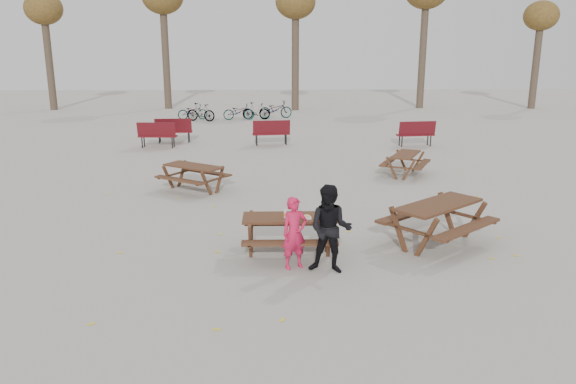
{
  "coord_description": "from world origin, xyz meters",
  "views": [
    {
      "loc": [
        -0.27,
        -10.37,
        4.03
      ],
      "look_at": [
        0.0,
        1.0,
        1.0
      ],
      "focal_mm": 35.0,
      "sensor_mm": 36.0,
      "label": 1
    }
  ],
  "objects_px": {
    "food_tray": "(307,218)",
    "soda_bottle": "(285,214)",
    "child": "(295,233)",
    "picnic_table_east": "(437,224)",
    "picnic_table_north": "(194,178)",
    "main_picnic_table": "(289,226)",
    "picnic_table_far": "(405,164)",
    "adult": "(330,229)"
  },
  "relations": [
    {
      "from": "main_picnic_table",
      "to": "soda_bottle",
      "type": "xyz_separation_m",
      "value": [
        -0.07,
        -0.07,
        0.26
      ]
    },
    {
      "from": "adult",
      "to": "picnic_table_north",
      "type": "height_order",
      "value": "adult"
    },
    {
      "from": "child",
      "to": "picnic_table_far",
      "type": "xyz_separation_m",
      "value": [
        3.73,
        7.42,
        -0.33
      ]
    },
    {
      "from": "picnic_table_east",
      "to": "picnic_table_north",
      "type": "relative_size",
      "value": 1.21
    },
    {
      "from": "child",
      "to": "picnic_table_far",
      "type": "distance_m",
      "value": 8.31
    },
    {
      "from": "main_picnic_table",
      "to": "child",
      "type": "relative_size",
      "value": 1.34
    },
    {
      "from": "food_tray",
      "to": "picnic_table_north",
      "type": "height_order",
      "value": "food_tray"
    },
    {
      "from": "main_picnic_table",
      "to": "adult",
      "type": "bearing_deg",
      "value": -51.42
    },
    {
      "from": "main_picnic_table",
      "to": "adult",
      "type": "xyz_separation_m",
      "value": [
        0.71,
        -0.89,
        0.22
      ]
    },
    {
      "from": "picnic_table_north",
      "to": "picnic_table_east",
      "type": "bearing_deg",
      "value": -4.83
    },
    {
      "from": "main_picnic_table",
      "to": "picnic_table_north",
      "type": "xyz_separation_m",
      "value": [
        -2.55,
        4.98,
        -0.22
      ]
    },
    {
      "from": "food_tray",
      "to": "adult",
      "type": "xyz_separation_m",
      "value": [
        0.38,
        -0.74,
        0.02
      ]
    },
    {
      "from": "child",
      "to": "soda_bottle",
      "type": "bearing_deg",
      "value": 80.98
    },
    {
      "from": "child",
      "to": "picnic_table_north",
      "type": "relative_size",
      "value": 0.8
    },
    {
      "from": "food_tray",
      "to": "adult",
      "type": "bearing_deg",
      "value": -62.5
    },
    {
      "from": "food_tray",
      "to": "adult",
      "type": "distance_m",
      "value": 0.83
    },
    {
      "from": "main_picnic_table",
      "to": "child",
      "type": "height_order",
      "value": "child"
    },
    {
      "from": "main_picnic_table",
      "to": "soda_bottle",
      "type": "bearing_deg",
      "value": -135.47
    },
    {
      "from": "adult",
      "to": "picnic_table_east",
      "type": "height_order",
      "value": "adult"
    },
    {
      "from": "child",
      "to": "picnic_table_far",
      "type": "height_order",
      "value": "child"
    },
    {
      "from": "picnic_table_east",
      "to": "picnic_table_north",
      "type": "height_order",
      "value": "picnic_table_east"
    },
    {
      "from": "child",
      "to": "food_tray",
      "type": "bearing_deg",
      "value": 42.02
    },
    {
      "from": "food_tray",
      "to": "picnic_table_east",
      "type": "xyz_separation_m",
      "value": [
        2.73,
        0.66,
        -0.36
      ]
    },
    {
      "from": "child",
      "to": "picnic_table_east",
      "type": "xyz_separation_m",
      "value": [
        2.98,
        1.19,
        -0.24
      ]
    },
    {
      "from": "main_picnic_table",
      "to": "food_tray",
      "type": "distance_m",
      "value": 0.42
    },
    {
      "from": "picnic_table_east",
      "to": "picnic_table_far",
      "type": "relative_size",
      "value": 1.27
    },
    {
      "from": "main_picnic_table",
      "to": "adult",
      "type": "distance_m",
      "value": 1.16
    },
    {
      "from": "picnic_table_north",
      "to": "picnic_table_far",
      "type": "xyz_separation_m",
      "value": [
        6.36,
        1.75,
        -0.02
      ]
    },
    {
      "from": "soda_bottle",
      "to": "adult",
      "type": "relative_size",
      "value": 0.1
    },
    {
      "from": "food_tray",
      "to": "soda_bottle",
      "type": "height_order",
      "value": "soda_bottle"
    },
    {
      "from": "picnic_table_north",
      "to": "adult",
      "type": "bearing_deg",
      "value": -27.17
    },
    {
      "from": "picnic_table_north",
      "to": "child",
      "type": "bearing_deg",
      "value": -31.33
    },
    {
      "from": "child",
      "to": "picnic_table_far",
      "type": "relative_size",
      "value": 0.85
    },
    {
      "from": "main_picnic_table",
      "to": "picnic_table_north",
      "type": "height_order",
      "value": "main_picnic_table"
    },
    {
      "from": "adult",
      "to": "child",
      "type": "bearing_deg",
      "value": 175.78
    },
    {
      "from": "food_tray",
      "to": "soda_bottle",
      "type": "bearing_deg",
      "value": 168.65
    },
    {
      "from": "main_picnic_table",
      "to": "food_tray",
      "type": "bearing_deg",
      "value": -25.16
    },
    {
      "from": "food_tray",
      "to": "child",
      "type": "bearing_deg",
      "value": -114.88
    },
    {
      "from": "main_picnic_table",
      "to": "soda_bottle",
      "type": "height_order",
      "value": "soda_bottle"
    },
    {
      "from": "main_picnic_table",
      "to": "food_tray",
      "type": "relative_size",
      "value": 10.0
    },
    {
      "from": "adult",
      "to": "picnic_table_far",
      "type": "bearing_deg",
      "value": 81.62
    },
    {
      "from": "main_picnic_table",
      "to": "picnic_table_east",
      "type": "xyz_separation_m",
      "value": [
        3.06,
        0.5,
        -0.15
      ]
    }
  ]
}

